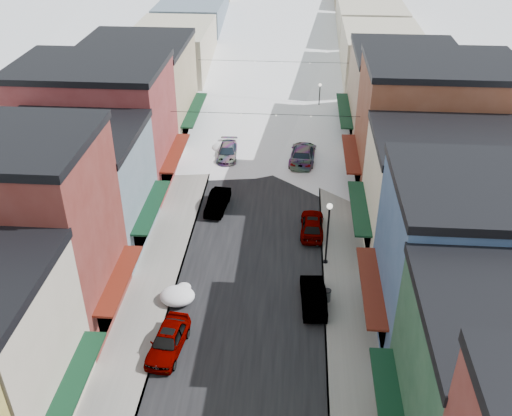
% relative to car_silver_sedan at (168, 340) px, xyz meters
% --- Properties ---
extents(road, '(10.00, 160.00, 0.01)m').
position_rel_car_silver_sedan_xyz_m(road, '(4.30, 41.95, -0.75)').
color(road, black).
rests_on(road, ground).
extents(sidewalk_left, '(3.20, 160.00, 0.15)m').
position_rel_car_silver_sedan_xyz_m(sidewalk_left, '(-2.30, 41.95, -0.68)').
color(sidewalk_left, gray).
rests_on(sidewalk_left, ground).
extents(sidewalk_right, '(3.20, 160.00, 0.15)m').
position_rel_car_silver_sedan_xyz_m(sidewalk_right, '(10.90, 41.95, -0.68)').
color(sidewalk_right, gray).
rests_on(sidewalk_right, ground).
extents(curb_left, '(0.10, 160.00, 0.15)m').
position_rel_car_silver_sedan_xyz_m(curb_left, '(-0.75, 41.95, -0.68)').
color(curb_left, slate).
rests_on(curb_left, ground).
extents(curb_right, '(0.10, 160.00, 0.15)m').
position_rel_car_silver_sedan_xyz_m(curb_right, '(9.35, 41.95, -0.68)').
color(curb_right, slate).
rests_on(curb_right, ground).
extents(bldg_l_brick_near, '(12.30, 8.20, 12.50)m').
position_rel_car_silver_sedan_xyz_m(bldg_l_brick_near, '(-9.39, 2.45, 5.51)').
color(bldg_l_brick_near, maroon).
rests_on(bldg_l_brick_near, ground).
extents(bldg_l_grayblue, '(11.30, 9.20, 9.00)m').
position_rel_car_silver_sedan_xyz_m(bldg_l_grayblue, '(-8.89, 10.95, 3.76)').
color(bldg_l_grayblue, slate).
rests_on(bldg_l_grayblue, ground).
extents(bldg_l_brick_far, '(13.30, 9.20, 11.00)m').
position_rel_car_silver_sedan_xyz_m(bldg_l_brick_far, '(-9.89, 19.95, 4.76)').
color(bldg_l_brick_far, maroon).
rests_on(bldg_l_brick_far, ground).
extents(bldg_l_tan, '(11.30, 11.20, 10.00)m').
position_rel_car_silver_sedan_xyz_m(bldg_l_tan, '(-8.89, 29.95, 4.25)').
color(bldg_l_tan, tan).
rests_on(bldg_l_tan, ground).
extents(bldg_r_blue, '(11.30, 9.20, 10.50)m').
position_rel_car_silver_sedan_xyz_m(bldg_r_blue, '(17.49, 2.95, 4.51)').
color(bldg_r_blue, '#36517A').
rests_on(bldg_r_blue, ground).
extents(bldg_r_cream, '(12.30, 9.20, 9.00)m').
position_rel_car_silver_sedan_xyz_m(bldg_r_cream, '(17.99, 11.95, 3.76)').
color(bldg_r_cream, beige).
rests_on(bldg_r_cream, ground).
extents(bldg_r_brick_far, '(13.30, 9.20, 11.50)m').
position_rel_car_silver_sedan_xyz_m(bldg_r_brick_far, '(18.49, 20.95, 5.01)').
color(bldg_r_brick_far, brown).
rests_on(bldg_r_brick_far, ground).
extents(bldg_r_tan, '(11.30, 11.20, 9.50)m').
position_rel_car_silver_sedan_xyz_m(bldg_r_tan, '(17.49, 30.95, 4.01)').
color(bldg_r_tan, '#977A63').
rests_on(bldg_r_tan, ground).
extents(distant_blocks, '(34.00, 55.00, 8.00)m').
position_rel_car_silver_sedan_xyz_m(distant_blocks, '(4.30, 64.95, 3.25)').
color(distant_blocks, gray).
rests_on(distant_blocks, ground).
extents(overhead_cables, '(16.40, 15.04, 0.04)m').
position_rel_car_silver_sedan_xyz_m(overhead_cables, '(4.30, 29.45, 5.45)').
color(overhead_cables, black).
rests_on(overhead_cables, ground).
extents(car_silver_sedan, '(2.31, 4.60, 1.50)m').
position_rel_car_silver_sedan_xyz_m(car_silver_sedan, '(0.00, 0.00, 0.00)').
color(car_silver_sedan, '#989BA0').
rests_on(car_silver_sedan, ground).
extents(car_dark_hatch, '(1.85, 4.28, 1.37)m').
position_rel_car_silver_sedan_xyz_m(car_dark_hatch, '(0.80, 16.14, -0.07)').
color(car_dark_hatch, black).
rests_on(car_dark_hatch, ground).
extents(car_silver_wagon, '(2.08, 4.76, 1.36)m').
position_rel_car_silver_sedan_xyz_m(car_silver_wagon, '(0.53, 25.47, -0.07)').
color(car_silver_wagon, '#ADB0B6').
rests_on(car_silver_wagon, ground).
extents(car_green_sedan, '(1.80, 4.47, 1.44)m').
position_rel_car_silver_sedan_xyz_m(car_green_sedan, '(8.60, 4.70, -0.03)').
color(car_green_sedan, black).
rests_on(car_green_sedan, ground).
extents(car_gray_suv, '(1.86, 4.45, 1.51)m').
position_rel_car_silver_sedan_xyz_m(car_gray_suv, '(8.60, 13.18, 0.00)').
color(car_gray_suv, '#A0A5A9').
rests_on(car_gray_suv, ground).
extents(car_black_sedan, '(2.86, 5.99, 1.68)m').
position_rel_car_silver_sedan_xyz_m(car_black_sedan, '(7.82, 25.40, 0.09)').
color(car_black_sedan, black).
rests_on(car_black_sedan, ground).
extents(car_lane_silver, '(2.37, 5.03, 1.66)m').
position_rel_car_silver_sedan_xyz_m(car_lane_silver, '(2.91, 35.30, 0.08)').
color(car_lane_silver, '#9FA2A7').
rests_on(car_lane_silver, ground).
extents(car_lane_white, '(2.40, 4.88, 1.33)m').
position_rel_car_silver_sedan_xyz_m(car_lane_white, '(4.90, 51.97, -0.08)').
color(car_lane_white, white).
rests_on(car_lane_white, ground).
extents(trash_can, '(0.51, 0.51, 0.87)m').
position_rel_car_silver_sedan_xyz_m(trash_can, '(9.51, 4.99, -0.16)').
color(trash_can, '#56595B').
rests_on(trash_can, sidewalk_right).
extents(streetlamp_near, '(0.41, 0.41, 4.93)m').
position_rel_car_silver_sedan_xyz_m(streetlamp_near, '(9.54, 9.18, 2.51)').
color(streetlamp_near, black).
rests_on(streetlamp_near, sidewalk_right).
extents(streetlamp_far, '(0.34, 0.34, 4.10)m').
position_rel_car_silver_sedan_xyz_m(streetlamp_far, '(9.50, 35.89, 1.98)').
color(streetlamp_far, black).
rests_on(streetlamp_far, sidewalk_right).
extents(snow_pile_mid, '(2.31, 2.62, 0.98)m').
position_rel_car_silver_sedan_xyz_m(snow_pile_mid, '(-0.29, 4.41, -0.28)').
color(snow_pile_mid, white).
rests_on(snow_pile_mid, ground).
extents(snow_pile_far, '(2.59, 2.80, 1.10)m').
position_rel_car_silver_sedan_xyz_m(snow_pile_far, '(0.02, 26.65, -0.23)').
color(snow_pile_far, white).
rests_on(snow_pile_far, ground).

